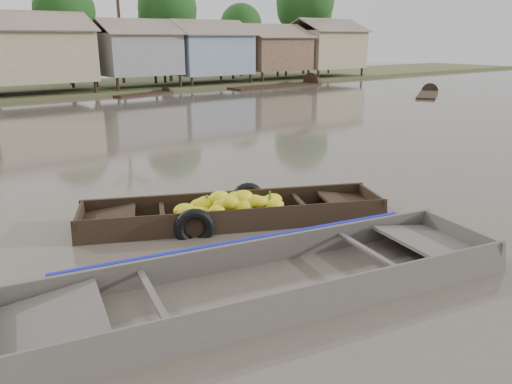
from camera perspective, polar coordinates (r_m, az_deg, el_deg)
ground at (r=9.28m, az=7.67°, el=-6.68°), size 120.00×120.00×0.00m
riverbank at (r=38.94m, az=-24.06°, el=14.81°), size 120.00×12.47×10.22m
banana_boat at (r=10.58m, az=-3.08°, el=-2.28°), size 6.43×4.03×0.87m
viewer_boat at (r=7.82m, az=2.02°, el=-10.73°), size 8.03×3.57×0.63m
distant_boats at (r=32.79m, az=-13.87°, el=10.09°), size 47.29×14.79×0.35m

